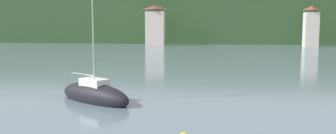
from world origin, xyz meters
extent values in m
cube|color=#2D4C28|center=(0.00, 152.73, 6.16)|extent=(352.00, 69.15, 12.31)
ellipsoid|color=#264223|center=(-1.13, 170.02, 4.31)|extent=(246.40, 48.40, 22.19)
cube|color=beige|center=(-12.13, 111.69, 4.08)|extent=(4.50, 3.07, 8.17)
pyramid|color=brown|center=(-12.13, 111.69, 9.16)|extent=(4.73, 3.22, 1.07)
cube|color=beige|center=(24.27, 111.71, 3.92)|extent=(3.03, 3.09, 7.83)
pyramid|color=brown|center=(24.27, 111.71, 8.82)|extent=(3.18, 3.25, 1.06)
ellipsoid|color=black|center=(-5.45, 45.56, 0.39)|extent=(6.46, 5.11, 1.74)
cylinder|color=#B7B7BC|center=(-5.45, 45.56, 4.51)|extent=(0.08, 0.08, 7.28)
cylinder|color=#ADADB2|center=(-6.49, 46.25, 1.75)|extent=(2.13, 1.44, 0.07)
cube|color=silver|center=(-5.45, 45.56, 1.22)|extent=(2.24, 1.99, 0.69)
camera|label=1|loc=(2.69, 21.55, 5.23)|focal=39.96mm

